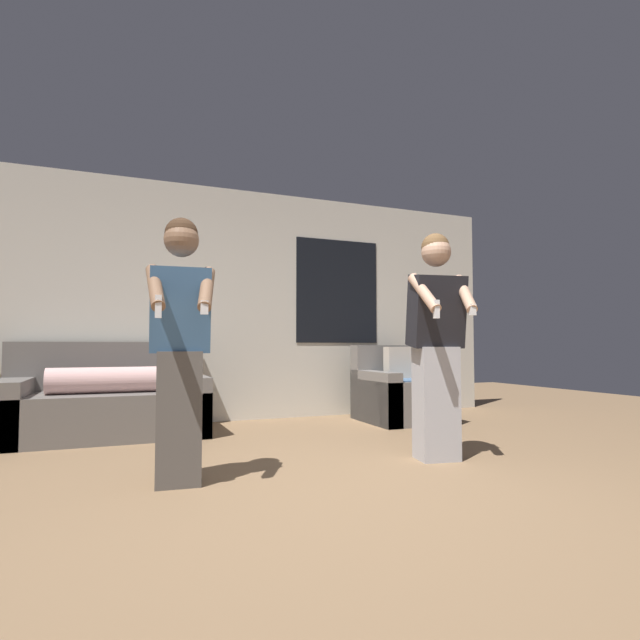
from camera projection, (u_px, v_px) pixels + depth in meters
ground_plane at (360, 505)px, 2.70m from camera, size 14.00×14.00×0.00m
wall_back at (235, 304)px, 5.82m from camera, size 6.85×0.07×2.70m
couch at (107, 404)px, 4.78m from camera, size 1.84×0.99×0.90m
armchair at (402, 394)px, 5.74m from camera, size 0.91×0.91×0.87m
person_left at (180, 345)px, 3.13m from camera, size 0.43×0.50×1.67m
person_right at (436, 342)px, 3.81m from camera, size 0.46×0.53×1.73m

